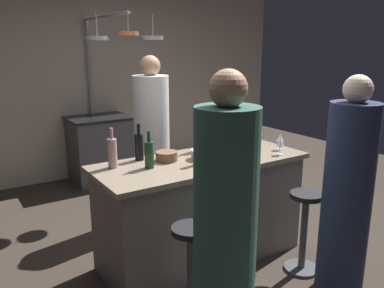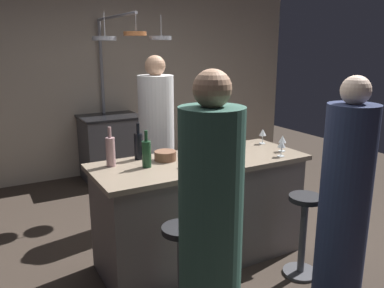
{
  "view_description": "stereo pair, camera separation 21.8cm",
  "coord_description": "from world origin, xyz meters",
  "px_view_note": "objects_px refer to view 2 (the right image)",
  "views": [
    {
      "loc": [
        -1.77,
        -2.56,
        1.82
      ],
      "look_at": [
        0.0,
        0.15,
        1.0
      ],
      "focal_mm": 36.61,
      "sensor_mm": 36.0,
      "label": 1
    },
    {
      "loc": [
        -1.58,
        -2.68,
        1.82
      ],
      "look_at": [
        0.0,
        0.15,
        1.0
      ],
      "focal_mm": 36.61,
      "sensor_mm": 36.0,
      "label": 2
    }
  ],
  "objects_px": {
    "wine_bottle_dark": "(139,145)",
    "wine_bottle_green": "(147,153)",
    "bar_stool_left": "(182,269)",
    "pepper_mill": "(196,152)",
    "guest_right": "(344,202)",
    "wine_glass_near_left_guest": "(282,140)",
    "bar_stool_right": "(303,232)",
    "mixing_bowl_wooden": "(165,156)",
    "wine_glass_near_right_guest": "(282,144)",
    "stove_range": "(111,147)",
    "wine_glass_by_chef": "(263,133)",
    "chef": "(157,146)",
    "guest_left": "(210,233)",
    "wine_bottle_rose": "(111,151)",
    "mixing_bowl_steel": "(201,154)",
    "wine_bottle_red": "(200,139)"
  },
  "relations": [
    {
      "from": "wine_bottle_dark",
      "to": "mixing_bowl_steel",
      "type": "relative_size",
      "value": 1.55
    },
    {
      "from": "bar_stool_right",
      "to": "mixing_bowl_wooden",
      "type": "height_order",
      "value": "mixing_bowl_wooden"
    },
    {
      "from": "pepper_mill",
      "to": "wine_bottle_dark",
      "type": "relative_size",
      "value": 0.69
    },
    {
      "from": "guest_right",
      "to": "wine_glass_near_left_guest",
      "type": "xyz_separation_m",
      "value": [
        0.17,
        0.85,
        0.25
      ]
    },
    {
      "from": "bar_stool_right",
      "to": "chef",
      "type": "bearing_deg",
      "value": 109.28
    },
    {
      "from": "wine_glass_by_chef",
      "to": "guest_right",
      "type": "bearing_deg",
      "value": -99.8
    },
    {
      "from": "wine_glass_by_chef",
      "to": "mixing_bowl_wooden",
      "type": "height_order",
      "value": "wine_glass_by_chef"
    },
    {
      "from": "bar_stool_right",
      "to": "pepper_mill",
      "type": "bearing_deg",
      "value": 143.02
    },
    {
      "from": "guest_right",
      "to": "mixing_bowl_wooden",
      "type": "relative_size",
      "value": 9.08
    },
    {
      "from": "wine_bottle_red",
      "to": "wine_glass_near_right_guest",
      "type": "bearing_deg",
      "value": -42.91
    },
    {
      "from": "stove_range",
      "to": "bar_stool_right",
      "type": "distance_m",
      "value": 3.13
    },
    {
      "from": "wine_bottle_green",
      "to": "wine_glass_near_left_guest",
      "type": "height_order",
      "value": "wine_bottle_green"
    },
    {
      "from": "chef",
      "to": "guest_left",
      "type": "relative_size",
      "value": 1.01
    },
    {
      "from": "guest_left",
      "to": "wine_bottle_green",
      "type": "distance_m",
      "value": 1.03
    },
    {
      "from": "bar_stool_right",
      "to": "mixing_bowl_wooden",
      "type": "bearing_deg",
      "value": 138.73
    },
    {
      "from": "bar_stool_left",
      "to": "pepper_mill",
      "type": "xyz_separation_m",
      "value": [
        0.41,
        0.52,
        0.63
      ]
    },
    {
      "from": "wine_glass_near_right_guest",
      "to": "mixing_bowl_steel",
      "type": "xyz_separation_m",
      "value": [
        -0.63,
        0.26,
        -0.07
      ]
    },
    {
      "from": "wine_bottle_rose",
      "to": "wine_glass_near_right_guest",
      "type": "xyz_separation_m",
      "value": [
        1.35,
        -0.44,
        -0.02
      ]
    },
    {
      "from": "guest_left",
      "to": "wine_glass_by_chef",
      "type": "xyz_separation_m",
      "value": [
        1.3,
        1.15,
        0.21
      ]
    },
    {
      "from": "bar_stool_left",
      "to": "mixing_bowl_wooden",
      "type": "height_order",
      "value": "mixing_bowl_wooden"
    },
    {
      "from": "guest_right",
      "to": "mixing_bowl_steel",
      "type": "height_order",
      "value": "guest_right"
    },
    {
      "from": "guest_left",
      "to": "wine_bottle_rose",
      "type": "xyz_separation_m",
      "value": [
        -0.19,
        1.16,
        0.23
      ]
    },
    {
      "from": "wine_glass_by_chef",
      "to": "wine_glass_near_right_guest",
      "type": "bearing_deg",
      "value": -108.87
    },
    {
      "from": "wine_bottle_green",
      "to": "mixing_bowl_steel",
      "type": "bearing_deg",
      "value": -2.19
    },
    {
      "from": "wine_bottle_dark",
      "to": "wine_bottle_green",
      "type": "distance_m",
      "value": 0.24
    },
    {
      "from": "stove_range",
      "to": "bar_stool_left",
      "type": "xyz_separation_m",
      "value": [
        -0.51,
        -3.07,
        -0.07
      ]
    },
    {
      "from": "wine_glass_near_right_guest",
      "to": "mixing_bowl_wooden",
      "type": "bearing_deg",
      "value": 157.44
    },
    {
      "from": "bar_stool_left",
      "to": "pepper_mill",
      "type": "distance_m",
      "value": 0.91
    },
    {
      "from": "wine_bottle_red",
      "to": "chef",
      "type": "bearing_deg",
      "value": 97.05
    },
    {
      "from": "chef",
      "to": "bar_stool_left",
      "type": "bearing_deg",
      "value": -108.9
    },
    {
      "from": "wine_bottle_dark",
      "to": "wine_glass_by_chef",
      "type": "distance_m",
      "value": 1.23
    },
    {
      "from": "mixing_bowl_steel",
      "to": "wine_glass_near_left_guest",
      "type": "bearing_deg",
      "value": -10.47
    },
    {
      "from": "wine_bottle_dark",
      "to": "wine_bottle_green",
      "type": "bearing_deg",
      "value": -96.78
    },
    {
      "from": "guest_right",
      "to": "pepper_mill",
      "type": "height_order",
      "value": "guest_right"
    },
    {
      "from": "bar_stool_left",
      "to": "wine_glass_near_left_guest",
      "type": "relative_size",
      "value": 4.66
    },
    {
      "from": "pepper_mill",
      "to": "mixing_bowl_steel",
      "type": "bearing_deg",
      "value": 44.33
    },
    {
      "from": "stove_range",
      "to": "wine_bottle_green",
      "type": "distance_m",
      "value": 2.53
    },
    {
      "from": "wine_bottle_dark",
      "to": "wine_glass_near_right_guest",
      "type": "relative_size",
      "value": 2.07
    },
    {
      "from": "wine_glass_near_left_guest",
      "to": "wine_glass_by_chef",
      "type": "relative_size",
      "value": 1.0
    },
    {
      "from": "wine_bottle_rose",
      "to": "wine_bottle_green",
      "type": "relative_size",
      "value": 1.08
    },
    {
      "from": "wine_glass_near_left_guest",
      "to": "wine_bottle_green",
      "type": "bearing_deg",
      "value": 172.73
    },
    {
      "from": "bar_stool_left",
      "to": "wine_bottle_rose",
      "type": "bearing_deg",
      "value": 103.51
    },
    {
      "from": "stove_range",
      "to": "wine_glass_near_right_guest",
      "type": "relative_size",
      "value": 6.1
    },
    {
      "from": "guest_left",
      "to": "guest_right",
      "type": "height_order",
      "value": "guest_left"
    },
    {
      "from": "bar_stool_left",
      "to": "mixing_bowl_steel",
      "type": "relative_size",
      "value": 3.49
    },
    {
      "from": "bar_stool_left",
      "to": "pepper_mill",
      "type": "bearing_deg",
      "value": 51.92
    },
    {
      "from": "stove_range",
      "to": "guest_left",
      "type": "relative_size",
      "value": 0.52
    },
    {
      "from": "wine_bottle_dark",
      "to": "wine_bottle_rose",
      "type": "xyz_separation_m",
      "value": [
        -0.26,
        -0.08,
        0.0
      ]
    },
    {
      "from": "pepper_mill",
      "to": "mixing_bowl_wooden",
      "type": "relative_size",
      "value": 1.17
    },
    {
      "from": "wine_glass_near_right_guest",
      "to": "stove_range",
      "type": "bearing_deg",
      "value": 103.41
    }
  ]
}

